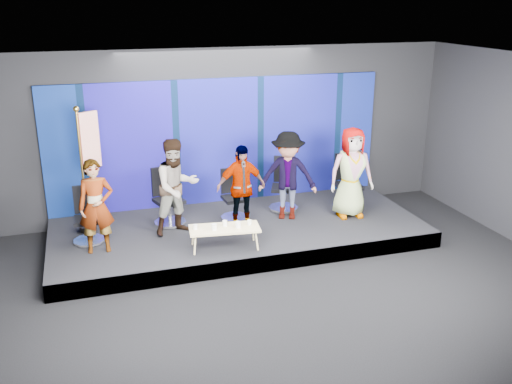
% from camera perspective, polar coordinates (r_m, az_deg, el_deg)
% --- Properties ---
extents(ground, '(10.00, 10.00, 0.00)m').
position_cam_1_polar(ground, '(8.95, 2.68, -10.86)').
color(ground, black).
rests_on(ground, ground).
extents(room_walls, '(10.02, 8.02, 3.51)m').
position_cam_1_polar(room_walls, '(8.02, 2.94, 4.38)').
color(room_walls, black).
rests_on(room_walls, ground).
extents(riser, '(7.00, 3.00, 0.30)m').
position_cam_1_polar(riser, '(11.02, -1.74, -4.00)').
color(riser, black).
rests_on(riser, ground).
extents(backdrop, '(7.00, 0.08, 2.60)m').
position_cam_1_polar(backdrop, '(11.90, -3.70, 5.07)').
color(backdrop, navy).
rests_on(backdrop, riser).
extents(chair_a, '(0.58, 0.58, 1.00)m').
position_cam_1_polar(chair_a, '(10.54, -16.48, -3.10)').
color(chair_a, silver).
rests_on(chair_a, riser).
extents(panelist_a, '(0.60, 0.40, 1.62)m').
position_cam_1_polar(panelist_a, '(9.93, -15.69, -1.40)').
color(panelist_a, black).
rests_on(panelist_a, riser).
extents(chair_b, '(0.76, 0.76, 1.10)m').
position_cam_1_polar(chair_b, '(11.02, -8.78, -1.36)').
color(chair_b, silver).
rests_on(chair_b, riser).
extents(panelist_b, '(1.02, 0.88, 1.78)m').
position_cam_1_polar(panelist_b, '(10.40, -7.94, 0.51)').
color(panelist_b, black).
rests_on(panelist_b, riser).
extents(chair_c, '(0.59, 0.59, 0.99)m').
position_cam_1_polar(chair_c, '(11.17, -2.22, -1.06)').
color(chair_c, silver).
rests_on(chair_c, riser).
extents(panelist_c, '(0.96, 0.45, 1.60)m').
position_cam_1_polar(panelist_c, '(10.56, -1.52, 0.48)').
color(panelist_c, black).
rests_on(panelist_c, riser).
extents(chair_d, '(0.79, 0.79, 1.07)m').
position_cam_1_polar(chair_d, '(11.67, 2.80, -0.04)').
color(chair_d, silver).
rests_on(chair_d, riser).
extents(panelist_d, '(1.29, 1.03, 1.74)m').
position_cam_1_polar(panelist_d, '(11.03, 3.19, 1.65)').
color(panelist_d, black).
rests_on(panelist_d, riser).
extents(chair_e, '(0.68, 0.68, 1.11)m').
position_cam_1_polar(chair_e, '(11.92, 9.10, 0.20)').
color(chair_e, silver).
rests_on(chair_e, riser).
extents(panelist_e, '(0.93, 0.66, 1.79)m').
position_cam_1_polar(panelist_e, '(11.28, 9.50, 1.94)').
color(panelist_e, black).
rests_on(panelist_e, riser).
extents(coffee_table, '(1.27, 0.66, 0.37)m').
position_cam_1_polar(coffee_table, '(9.87, -3.17, -3.74)').
color(coffee_table, tan).
rests_on(coffee_table, riser).
extents(mug_a, '(0.07, 0.07, 0.09)m').
position_cam_1_polar(mug_a, '(9.82, -6.09, -3.49)').
color(mug_a, white).
rests_on(mug_a, coffee_table).
extents(mug_b, '(0.09, 0.09, 0.11)m').
position_cam_1_polar(mug_b, '(9.75, -4.21, -3.52)').
color(mug_b, white).
rests_on(mug_b, coffee_table).
extents(mug_c, '(0.08, 0.08, 0.10)m').
position_cam_1_polar(mug_c, '(9.92, -3.14, -3.14)').
color(mug_c, white).
rests_on(mug_c, coffee_table).
extents(mug_d, '(0.09, 0.09, 0.11)m').
position_cam_1_polar(mug_d, '(9.84, -1.80, -3.27)').
color(mug_d, white).
rests_on(mug_d, coffee_table).
extents(mug_e, '(0.07, 0.07, 0.09)m').
position_cam_1_polar(mug_e, '(9.96, -0.66, -3.05)').
color(mug_e, white).
rests_on(mug_e, coffee_table).
extents(flag_stand, '(0.51, 0.35, 2.35)m').
position_cam_1_polar(flag_stand, '(10.78, -16.45, 2.54)').
color(flag_stand, black).
rests_on(flag_stand, riser).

